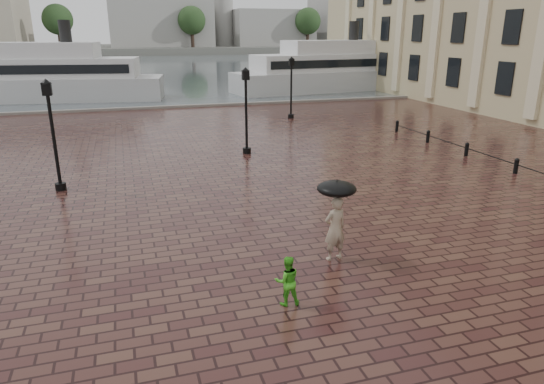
{
  "coord_description": "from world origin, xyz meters",
  "views": [
    {
      "loc": [
        -3.2,
        -10.94,
        6.26
      ],
      "look_at": [
        1.1,
        3.11,
        1.4
      ],
      "focal_mm": 32.0,
      "sensor_mm": 36.0,
      "label": 1
    }
  ],
  "objects": [
    {
      "name": "ground",
      "position": [
        0.0,
        0.0,
        0.0
      ],
      "size": [
        300.0,
        300.0,
        0.0
      ],
      "primitive_type": "plane",
      "color": "#351918",
      "rests_on": "ground"
    },
    {
      "name": "harbour_water",
      "position": [
        0.0,
        92.0,
        0.0
      ],
      "size": [
        240.0,
        240.0,
        0.0
      ],
      "primitive_type": "plane",
      "color": "#41494F",
      "rests_on": "ground"
    },
    {
      "name": "quay_edge",
      "position": [
        0.0,
        32.0,
        0.0
      ],
      "size": [
        80.0,
        0.6,
        0.3
      ],
      "primitive_type": "cube",
      "color": "slate",
      "rests_on": "ground"
    },
    {
      "name": "far_shore",
      "position": [
        0.0,
        160.0,
        1.0
      ],
      "size": [
        300.0,
        60.0,
        2.0
      ],
      "primitive_type": "cube",
      "color": "#4C4C47",
      "rests_on": "ground"
    },
    {
      "name": "distant_skyline",
      "position": [
        48.14,
        150.0,
        9.45
      ],
      "size": [
        102.5,
        22.0,
        33.0
      ],
      "color": "gray",
      "rests_on": "ground"
    },
    {
      "name": "far_trees",
      "position": [
        0.0,
        138.0,
        9.42
      ],
      "size": [
        188.0,
        8.0,
        13.5
      ],
      "color": "#2D2119",
      "rests_on": "ground"
    },
    {
      "name": "bollard_row",
      "position": [
        14.0,
        6.5,
        0.4
      ],
      "size": [
        0.22,
        21.22,
        0.73
      ],
      "color": "black",
      "rests_on": "ground"
    },
    {
      "name": "street_lamps",
      "position": [
        -1.5,
        17.5,
        2.33
      ],
      "size": [
        21.44,
        14.44,
        4.4
      ],
      "color": "black",
      "rests_on": "ground"
    },
    {
      "name": "adult_pedestrian",
      "position": [
        2.24,
        0.71,
        0.95
      ],
      "size": [
        0.76,
        0.57,
        1.9
      ],
      "primitive_type": "imported",
      "rotation": [
        0.0,
        0.0,
        3.32
      ],
      "color": "tan",
      "rests_on": "ground"
    },
    {
      "name": "child_pedestrian",
      "position": [
        0.16,
        -1.21,
        0.63
      ],
      "size": [
        0.66,
        0.54,
        1.25
      ],
      "primitive_type": "imported",
      "rotation": [
        0.0,
        0.0,
        3.03
      ],
      "color": "green",
      "rests_on": "ground"
    },
    {
      "name": "ferry_near",
      "position": [
        -10.39,
        40.48,
        2.2
      ],
      "size": [
        22.92,
        8.8,
        7.33
      ],
      "rotation": [
        0.0,
        0.0,
        -0.16
      ],
      "color": "silver",
      "rests_on": "ground"
    },
    {
      "name": "ferry_far",
      "position": [
        19.46,
        40.34,
        2.23
      ],
      "size": [
        23.11,
        8.49,
        7.41
      ],
      "rotation": [
        0.0,
        0.0,
        0.14
      ],
      "color": "silver",
      "rests_on": "ground"
    },
    {
      "name": "umbrella",
      "position": [
        2.24,
        0.71,
        2.15
      ],
      "size": [
        1.1,
        1.1,
        1.2
      ],
      "color": "black",
      "rests_on": "ground"
    }
  ]
}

